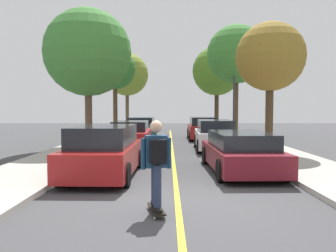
{
  "coord_description": "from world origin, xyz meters",
  "views": [
    {
      "loc": [
        -0.2,
        -6.88,
        1.98
      ],
      "look_at": [
        -0.13,
        8.49,
        1.2
      ],
      "focal_mm": 35.11,
      "sensor_mm": 36.0,
      "label": 1
    }
  ],
  "objects_px": {
    "street_tree_right_nearest": "(268,58)",
    "fire_hydrant": "(92,142)",
    "parked_car_left_nearest": "(103,151)",
    "street_tree_left_near": "(113,69)",
    "street_tree_right_near": "(234,55)",
    "street_tree_left_far": "(125,75)",
    "parked_car_right_near": "(213,135)",
    "street_tree_left_nearest": "(86,53)",
    "parked_car_left_far": "(140,127)",
    "parked_car_left_near": "(129,135)",
    "street_tree_right_far": "(215,71)",
    "parked_car_right_nearest": "(239,152)",
    "streetlamp": "(232,94)",
    "parked_car_right_far": "(201,129)",
    "skateboard": "(155,209)",
    "skateboarder": "(155,159)"
  },
  "relations": [
    {
      "from": "parked_car_left_nearest",
      "to": "street_tree_left_near",
      "type": "bearing_deg",
      "value": 97.89
    },
    {
      "from": "street_tree_left_nearest",
      "to": "streetlamp",
      "type": "relative_size",
      "value": 1.42
    },
    {
      "from": "parked_car_right_near",
      "to": "streetlamp",
      "type": "xyz_separation_m",
      "value": [
        1.75,
        4.14,
        2.19
      ]
    },
    {
      "from": "parked_car_left_nearest",
      "to": "fire_hydrant",
      "type": "bearing_deg",
      "value": 105.98
    },
    {
      "from": "street_tree_right_nearest",
      "to": "fire_hydrant",
      "type": "xyz_separation_m",
      "value": [
        -7.72,
        0.77,
        -3.7
      ]
    },
    {
      "from": "street_tree_left_near",
      "to": "parked_car_right_near",
      "type": "bearing_deg",
      "value": -54.09
    },
    {
      "from": "parked_car_left_far",
      "to": "street_tree_left_far",
      "type": "height_order",
      "value": "street_tree_left_far"
    },
    {
      "from": "street_tree_right_near",
      "to": "fire_hydrant",
      "type": "bearing_deg",
      "value": -141.03
    },
    {
      "from": "parked_car_right_near",
      "to": "street_tree_left_near",
      "type": "distance_m",
      "value": 11.41
    },
    {
      "from": "street_tree_left_far",
      "to": "street_tree_right_near",
      "type": "relative_size",
      "value": 1.0
    },
    {
      "from": "street_tree_left_nearest",
      "to": "street_tree_right_nearest",
      "type": "bearing_deg",
      "value": -14.83
    },
    {
      "from": "parked_car_right_far",
      "to": "street_tree_left_nearest",
      "type": "xyz_separation_m",
      "value": [
        -6.22,
        -5.18,
        4.03
      ]
    },
    {
      "from": "parked_car_left_nearest",
      "to": "street_tree_left_far",
      "type": "relative_size",
      "value": 0.58
    },
    {
      "from": "parked_car_left_near",
      "to": "streetlamp",
      "type": "xyz_separation_m",
      "value": [
        5.9,
        3.6,
        2.23
      ]
    },
    {
      "from": "parked_car_right_near",
      "to": "street_tree_right_near",
      "type": "xyz_separation_m",
      "value": [
        2.07,
        5.14,
        4.74
      ]
    },
    {
      "from": "parked_car_left_far",
      "to": "street_tree_left_near",
      "type": "distance_m",
      "value": 4.94
    },
    {
      "from": "parked_car_left_near",
      "to": "street_tree_left_nearest",
      "type": "height_order",
      "value": "street_tree_left_nearest"
    },
    {
      "from": "parked_car_right_near",
      "to": "street_tree_right_near",
      "type": "height_order",
      "value": "street_tree_right_near"
    },
    {
      "from": "parked_car_left_nearest",
      "to": "street_tree_right_far",
      "type": "relative_size",
      "value": 0.57
    },
    {
      "from": "parked_car_left_far",
      "to": "street_tree_left_nearest",
      "type": "xyz_separation_m",
      "value": [
        -2.07,
        -6.79,
        4.05
      ]
    },
    {
      "from": "parked_car_left_near",
      "to": "street_tree_left_near",
      "type": "distance_m",
      "value": 9.34
    },
    {
      "from": "skateboard",
      "to": "street_tree_left_nearest",
      "type": "bearing_deg",
      "value": 110.13
    },
    {
      "from": "street_tree_left_near",
      "to": "street_tree_right_nearest",
      "type": "height_order",
      "value": "street_tree_left_near"
    },
    {
      "from": "street_tree_right_nearest",
      "to": "fire_hydrant",
      "type": "bearing_deg",
      "value": 174.27
    },
    {
      "from": "parked_car_left_near",
      "to": "skateboard",
      "type": "relative_size",
      "value": 5.26
    },
    {
      "from": "skateboard",
      "to": "street_tree_right_far",
      "type": "bearing_deg",
      "value": 78.87
    },
    {
      "from": "street_tree_left_near",
      "to": "street_tree_right_far",
      "type": "distance_m",
      "value": 9.6
    },
    {
      "from": "parked_car_left_near",
      "to": "street_tree_left_nearest",
      "type": "relative_size",
      "value": 0.67
    },
    {
      "from": "parked_car_right_far",
      "to": "streetlamp",
      "type": "bearing_deg",
      "value": -37.85
    },
    {
      "from": "parked_car_left_nearest",
      "to": "skateboard",
      "type": "relative_size",
      "value": 4.87
    },
    {
      "from": "parked_car_left_near",
      "to": "street_tree_right_far",
      "type": "relative_size",
      "value": 0.61
    },
    {
      "from": "street_tree_left_nearest",
      "to": "street_tree_left_far",
      "type": "distance_m",
      "value": 15.46
    },
    {
      "from": "street_tree_left_nearest",
      "to": "skateboard",
      "type": "xyz_separation_m",
      "value": [
        3.72,
        -10.15,
        -4.66
      ]
    },
    {
      "from": "parked_car_right_nearest",
      "to": "parked_car_right_far",
      "type": "xyz_separation_m",
      "value": [
        -0.0,
        11.19,
        0.09
      ]
    },
    {
      "from": "streetlamp",
      "to": "street_tree_right_far",
      "type": "bearing_deg",
      "value": 88.02
    },
    {
      "from": "parked_car_right_near",
      "to": "parked_car_right_nearest",
      "type": "bearing_deg",
      "value": -89.98
    },
    {
      "from": "parked_car_right_nearest",
      "to": "street_tree_left_near",
      "type": "distance_m",
      "value": 16.16
    },
    {
      "from": "street_tree_left_near",
      "to": "fire_hydrant",
      "type": "bearing_deg",
      "value": -86.63
    },
    {
      "from": "parked_car_left_near",
      "to": "street_tree_left_near",
      "type": "xyz_separation_m",
      "value": [
        -2.07,
        8.06,
        4.25
      ]
    },
    {
      "from": "street_tree_right_near",
      "to": "fire_hydrant",
      "type": "height_order",
      "value": "street_tree_right_near"
    },
    {
      "from": "street_tree_right_far",
      "to": "street_tree_right_nearest",
      "type": "bearing_deg",
      "value": -90.0
    },
    {
      "from": "parked_car_left_nearest",
      "to": "skateboarder",
      "type": "height_order",
      "value": "skateboarder"
    },
    {
      "from": "parked_car_right_nearest",
      "to": "street_tree_left_near",
      "type": "height_order",
      "value": "street_tree_left_near"
    },
    {
      "from": "parked_car_left_nearest",
      "to": "skateboard",
      "type": "distance_m",
      "value": 3.91
    },
    {
      "from": "street_tree_left_near",
      "to": "street_tree_right_nearest",
      "type": "relative_size",
      "value": 1.15
    },
    {
      "from": "street_tree_right_far",
      "to": "skateboarder",
      "type": "bearing_deg",
      "value": -101.09
    },
    {
      "from": "parked_car_left_nearest",
      "to": "street_tree_right_nearest",
      "type": "distance_m",
      "value": 8.4
    },
    {
      "from": "parked_car_right_far",
      "to": "skateboard",
      "type": "xyz_separation_m",
      "value": [
        -2.5,
        -15.33,
        -0.63
      ]
    },
    {
      "from": "street_tree_right_near",
      "to": "street_tree_right_nearest",
      "type": "bearing_deg",
      "value": -90.0
    },
    {
      "from": "street_tree_left_far",
      "to": "parked_car_right_nearest",
      "type": "bearing_deg",
      "value": -73.83
    }
  ]
}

